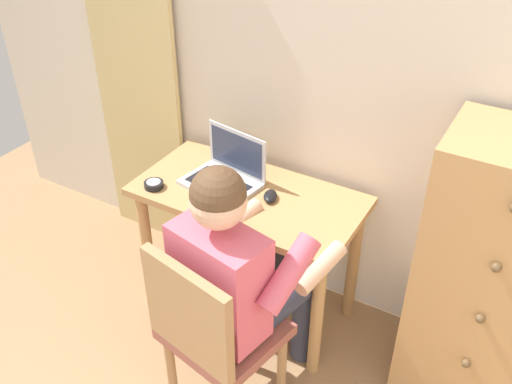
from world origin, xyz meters
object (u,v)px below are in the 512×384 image
Objects in this scene: chair at (212,331)px; person_seated at (243,272)px; laptop at (226,173)px; desk_clock at (154,185)px; dresser at (493,282)px; computer_mouse at (270,196)px; desk at (248,215)px.

chair is 0.74× the size of person_seated.
laptop is (-0.37, 0.47, 0.08)m from person_seated.
dresser is at bearing 9.25° from desk_clock.
dresser is 1.41× the size of chair.
person_seated is at bearing 79.88° from chair.
person_seated is 0.60m from laptop.
computer_mouse is at bearing 105.73° from person_seated.
desk_clock reaches higher than desk.
person_seated is 13.40× the size of desk_clock.
desk is 11.69× the size of desk_clock.
person_seated is (0.24, -0.44, 0.10)m from desk.
desk_clock is at bearing -170.75° from dresser.
person_seated reaches higher than laptop.
person_seated is at bearing -96.30° from computer_mouse.
chair is at bearing -142.37° from dresser.
laptop is at bearing -178.34° from dresser.
chair is (-0.88, -0.68, -0.13)m from dresser.
dresser reaches higher than chair.
person_seated is 0.47m from computer_mouse.
desk is 10.52× the size of computer_mouse.
dresser is 0.99m from person_seated.
laptop is at bearing 168.26° from desk.
laptop is at bearing 38.13° from desk_clock.
desk is 0.84× the size of dresser.
desk_clock is (-0.26, -0.21, -0.04)m from laptop.
person_seated is at bearing -61.62° from desk.
dresser is at bearing 3.38° from desk.
computer_mouse is (-0.13, 0.45, 0.04)m from person_seated.
chair is at bearing -35.92° from desk_clock.
person_seated is (-0.85, -0.50, 0.06)m from dresser.
computer_mouse is at bearing 20.17° from desk_clock.
laptop is (-0.14, 0.03, 0.18)m from desk.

